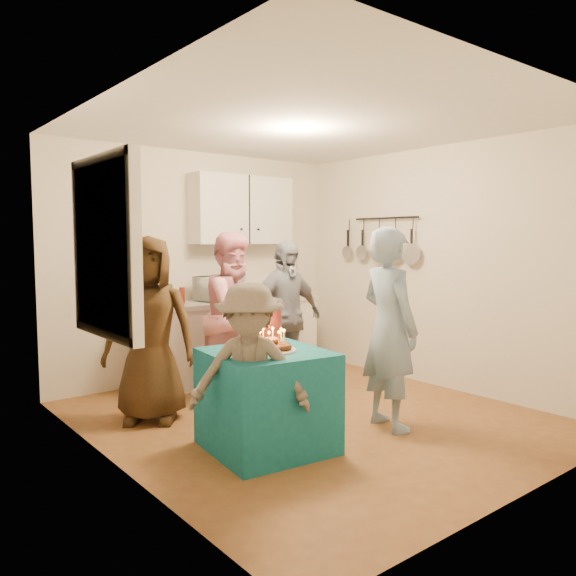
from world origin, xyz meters
TOP-DOWN VIEW (x-y plane):
  - floor at (0.00, 0.00)m, footprint 4.00×4.00m
  - ceiling at (0.00, 0.00)m, footprint 4.00×4.00m
  - back_wall at (0.00, 2.00)m, footprint 3.60×3.60m
  - left_wall at (-1.80, 0.00)m, footprint 4.00×4.00m
  - right_wall at (1.80, 0.00)m, footprint 4.00×4.00m
  - window_night at (-1.77, 0.30)m, footprint 0.04×1.00m
  - counter at (0.20, 1.70)m, footprint 2.20×0.58m
  - countertop at (0.20, 1.70)m, footprint 2.24×0.62m
  - upper_cabinet at (0.50, 1.85)m, footprint 1.30×0.30m
  - pot_rack at (1.72, 0.70)m, footprint 0.12×1.00m
  - microwave at (0.08, 1.70)m, footprint 0.55×0.42m
  - party_table at (-0.77, -0.35)m, footprint 0.95×0.95m
  - donut_cake at (-0.74, -0.37)m, footprint 0.38×0.38m
  - punch_jar at (-0.55, -0.09)m, footprint 0.22×0.22m
  - man_birthday at (0.33, -0.60)m, footprint 0.51×0.69m
  - woman_back_left at (-1.18, 0.83)m, footprint 0.95×0.90m
  - woman_back_center at (-0.22, 0.92)m, footprint 0.98×0.88m
  - woman_back_right at (0.36, 0.86)m, footprint 0.94×0.40m
  - child_near_left at (-1.07, -0.55)m, footprint 0.96×0.92m

SIDE VIEW (x-z plane):
  - floor at x=0.00m, z-range 0.00..0.00m
  - party_table at x=-0.77m, z-range 0.00..0.76m
  - counter at x=0.20m, z-range 0.00..0.86m
  - child_near_left at x=-1.07m, z-range 0.00..1.31m
  - woman_back_right at x=0.36m, z-range 0.00..1.60m
  - woman_back_left at x=-1.18m, z-range 0.00..1.64m
  - woman_back_center at x=-0.22m, z-range 0.00..1.67m
  - donut_cake at x=-0.74m, z-range 0.76..0.94m
  - man_birthday at x=0.33m, z-range 0.00..1.71m
  - countertop at x=0.20m, z-range 0.86..0.91m
  - punch_jar at x=-0.55m, z-range 0.76..1.10m
  - microwave at x=0.08m, z-range 0.91..1.19m
  - back_wall at x=0.00m, z-range 1.30..1.30m
  - left_wall at x=-1.80m, z-range 1.30..1.30m
  - right_wall at x=1.80m, z-range 1.30..1.30m
  - window_night at x=-1.77m, z-range 0.95..2.15m
  - pot_rack at x=1.72m, z-range 1.30..1.90m
  - upper_cabinet at x=0.50m, z-range 1.55..2.35m
  - ceiling at x=0.00m, z-range 2.60..2.60m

